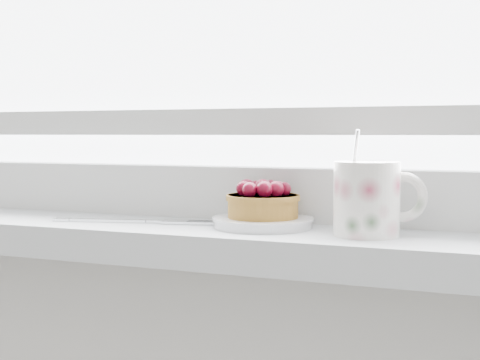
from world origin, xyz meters
The scene contains 4 objects.
saucer centered at (0.02, 1.90, 0.95)m, with size 0.12×0.12×0.01m, color silver.
raspberry_tart centered at (0.02, 1.90, 0.97)m, with size 0.09×0.09×0.05m.
floral_mug centered at (0.15, 1.88, 0.98)m, with size 0.11×0.10×0.12m.
fork centered at (-0.15, 1.88, 0.94)m, with size 0.21×0.07×0.00m.
Camera 1 is at (0.29, 1.13, 1.05)m, focal length 50.00 mm.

